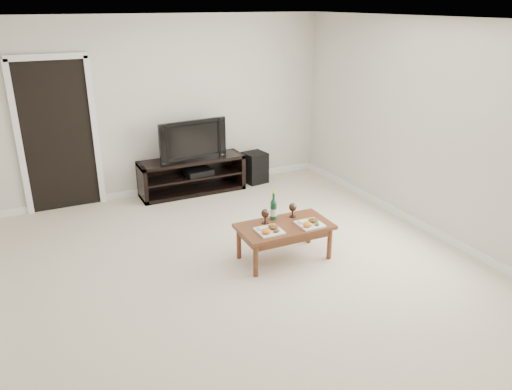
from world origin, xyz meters
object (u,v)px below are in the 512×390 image
object	(u,v)px
subwoofer	(255,167)
television	(190,139)
coffee_table	(284,242)
media_console	(192,176)

from	to	relation	value
subwoofer	television	bearing A→B (deg)	172.97
television	coffee_table	distance (m)	2.55
subwoofer	coffee_table	size ratio (longest dim) A/B	0.47
media_console	television	size ratio (longest dim) A/B	1.53
subwoofer	coffee_table	world-z (taller)	subwoofer
television	subwoofer	distance (m)	1.23
media_console	television	xyz separation A→B (m)	(0.00, 0.00, 0.58)
television	coffee_table	bearing A→B (deg)	-89.42
media_console	coffee_table	bearing A→B (deg)	-84.23
television	coffee_table	xyz separation A→B (m)	(0.25, -2.45, -0.64)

